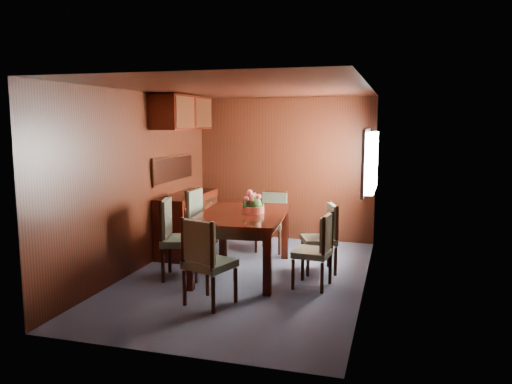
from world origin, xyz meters
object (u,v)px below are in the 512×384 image
(sideboard, at_px, (188,223))
(dining_table, at_px, (242,221))
(chair_head, at_px, (205,257))
(flower_centerpiece, at_px, (253,202))
(chair_left_near, at_px, (175,234))
(chair_right_near, at_px, (318,247))

(sideboard, xyz_separation_m, dining_table, (1.15, -0.83, 0.25))
(chair_head, relative_size, flower_centerpiece, 3.26)
(sideboard, relative_size, chair_left_near, 1.34)
(chair_right_near, distance_m, flower_centerpiece, 1.08)
(chair_right_near, xyz_separation_m, chair_head, (-1.07, -0.95, 0.04))
(chair_right_near, bearing_deg, flower_centerpiece, 75.03)
(chair_right_near, xyz_separation_m, flower_centerpiece, (-0.92, 0.37, 0.45))
(chair_left_near, relative_size, flower_centerpiece, 3.44)
(flower_centerpiece, bearing_deg, chair_head, -96.78)
(dining_table, distance_m, chair_left_near, 0.88)
(sideboard, height_order, chair_right_near, chair_right_near)
(dining_table, bearing_deg, chair_head, -96.05)
(sideboard, distance_m, chair_head, 2.38)
(chair_right_near, distance_m, chair_head, 1.44)
(chair_left_near, height_order, chair_head, chair_left_near)
(chair_left_near, bearing_deg, chair_right_near, 79.01)
(chair_head, bearing_deg, chair_left_near, 150.33)
(sideboard, xyz_separation_m, chair_head, (1.13, -2.10, 0.10))
(chair_right_near, bearing_deg, dining_table, 80.31)
(chair_head, xyz_separation_m, flower_centerpiece, (0.16, 1.32, 0.41))
(chair_left_near, bearing_deg, sideboard, -177.47)
(dining_table, bearing_deg, sideboard, 138.88)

